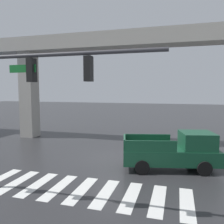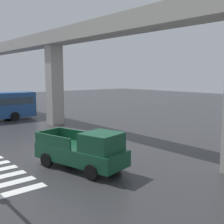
# 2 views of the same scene
# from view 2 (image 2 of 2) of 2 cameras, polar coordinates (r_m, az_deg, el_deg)

# --- Properties ---
(ground_plane) EXTENTS (120.00, 120.00, 0.00)m
(ground_plane) POSITION_cam_2_polar(r_m,az_deg,el_deg) (18.58, -10.06, -7.79)
(ground_plane) COLOR #2D2D30
(elevated_overpass) EXTENTS (56.19, 2.00, 8.96)m
(elevated_overpass) POSITION_cam_2_polar(r_m,az_deg,el_deg) (20.81, 0.92, 15.15)
(elevated_overpass) COLOR #ADA89E
(elevated_overpass) RESTS_ON ground
(pickup_truck) EXTENTS (5.40, 3.00, 2.08)m
(pickup_truck) POSITION_cam_2_polar(r_m,az_deg,el_deg) (14.65, -5.63, -7.89)
(pickup_truck) COLOR #14472D
(pickup_truck) RESTS_ON ground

